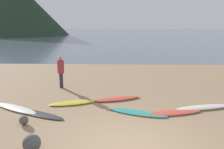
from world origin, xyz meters
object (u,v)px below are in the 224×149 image
(person_1, at_px, (61,69))
(surfboard_1, at_px, (38,114))
(surfboard_4, at_px, (138,113))
(surfboard_6, at_px, (204,107))
(surfboard_0, at_px, (16,108))
(surfboard_2, at_px, (73,103))
(surfboard_3, at_px, (117,99))
(surfboard_5, at_px, (171,113))
(beach_rock_near, at_px, (24,120))
(beach_rock_far, at_px, (32,143))

(person_1, bearing_deg, surfboard_1, -40.68)
(surfboard_4, relative_size, surfboard_6, 0.92)
(surfboard_0, xyz_separation_m, surfboard_6, (7.17, 0.32, -0.00))
(surfboard_2, height_order, person_1, person_1)
(surfboard_6, height_order, person_1, person_1)
(surfboard_3, xyz_separation_m, surfboard_5, (1.95, -1.59, -0.01))
(surfboard_0, xyz_separation_m, surfboard_2, (2.03, 0.75, -0.01))
(surfboard_0, xyz_separation_m, surfboard_3, (3.82, 1.33, -0.00))
(surfboard_4, distance_m, person_1, 5.08)
(surfboard_5, distance_m, beach_rock_near, 5.09)
(surfboard_3, bearing_deg, surfboard_4, -84.14)
(surfboard_6, bearing_deg, beach_rock_near, -179.52)
(surfboard_0, bearing_deg, surfboard_3, 50.13)
(surfboard_3, distance_m, surfboard_5, 2.52)
(surfboard_5, xyz_separation_m, beach_rock_far, (-4.11, -2.77, 0.20))
(surfboard_1, distance_m, surfboard_2, 1.62)
(surfboard_5, relative_size, beach_rock_near, 8.06)
(surfboard_1, height_order, beach_rock_far, beach_rock_far)
(surfboard_5, bearing_deg, surfboard_6, 9.35)
(surfboard_1, height_order, person_1, person_1)
(surfboard_3, bearing_deg, surfboard_0, 179.19)
(surfboard_0, relative_size, surfboard_3, 1.12)
(surfboard_1, xyz_separation_m, surfboard_4, (3.61, 0.22, 0.00))
(person_1, height_order, beach_rock_far, person_1)
(surfboard_6, distance_m, beach_rock_far, 6.45)
(surfboard_5, bearing_deg, person_1, 130.76)
(person_1, xyz_separation_m, beach_rock_far, (0.68, -6.23, -0.73))
(surfboard_3, bearing_deg, beach_rock_near, -158.15)
(surfboard_6, xyz_separation_m, beach_rock_near, (-6.36, -1.69, 0.10))
(surfboard_4, bearing_deg, surfboard_5, 21.43)
(surfboard_2, bearing_deg, person_1, 93.94)
(surfboard_4, bearing_deg, surfboard_0, -162.44)
(surfboard_1, distance_m, surfboard_3, 3.37)
(surfboard_1, height_order, surfboard_3, surfboard_3)
(surfboard_3, height_order, beach_rock_far, beach_rock_far)
(surfboard_2, xyz_separation_m, beach_rock_near, (-1.21, -2.11, 0.11))
(surfboard_1, bearing_deg, surfboard_5, 28.99)
(surfboard_0, bearing_deg, beach_rock_near, -28.27)
(surfboard_0, distance_m, surfboard_3, 4.05)
(surfboard_2, relative_size, surfboard_5, 0.80)
(surfboard_4, bearing_deg, surfboard_3, 136.78)
(surfboard_1, xyz_separation_m, person_1, (0.00, 3.68, 0.93))
(surfboard_0, bearing_deg, surfboard_2, 51.23)
(surfboard_3, distance_m, person_1, 3.51)
(surfboard_3, height_order, surfboard_4, surfboard_3)
(surfboard_3, relative_size, person_1, 1.23)
(surfboard_3, bearing_deg, surfboard_6, -36.63)
(surfboard_2, height_order, surfboard_3, surfboard_3)
(beach_rock_far, bearing_deg, person_1, 96.20)
(surfboard_2, distance_m, surfboard_3, 1.89)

